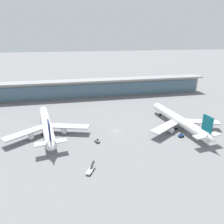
{
  "coord_description": "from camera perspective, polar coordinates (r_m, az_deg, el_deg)",
  "views": [
    {
      "loc": [
        -23.63,
        -103.27,
        51.4
      ],
      "look_at": [
        0.0,
        11.63,
        7.15
      ],
      "focal_mm": 32.99,
      "sensor_mm": 36.0,
      "label": 1
    }
  ],
  "objects": [
    {
      "name": "ground_plane",
      "position": [
        117.75,
        1.14,
        -5.22
      ],
      "size": [
        1200.0,
        1200.0,
        0.0
      ],
      "primitive_type": "plane",
      "color": "slate"
    },
    {
      "name": "airliner_left_stand",
      "position": [
        117.91,
        -17.61,
        -3.59
      ],
      "size": [
        44.32,
        58.25,
        15.56
      ],
      "color": "white",
      "rests_on": "ground"
    },
    {
      "name": "airliner_centre_stand",
      "position": [
        125.2,
        18.2,
        -2.23
      ],
      "size": [
        44.64,
        58.42,
        15.56
      ],
      "color": "white",
      "rests_on": "ground"
    },
    {
      "name": "service_truck_near_nose_white",
      "position": [
        85.42,
        -6.05,
        -15.79
      ],
      "size": [
        4.47,
        6.61,
        2.7
      ],
      "color": "silver",
      "rests_on": "ground"
    },
    {
      "name": "service_truck_under_wing_blue",
      "position": [
        116.55,
        18.59,
        -6.2
      ],
      "size": [
        3.13,
        2.21,
        2.05
      ],
      "color": "#234C9E",
      "rests_on": "ground"
    },
    {
      "name": "service_truck_mid_apron_grey",
      "position": [
        105.63,
        -4.13,
        -7.97
      ],
      "size": [
        2.62,
        3.28,
        2.05
      ],
      "color": "gray",
      "rests_on": "ground"
    },
    {
      "name": "terminal_building",
      "position": [
        182.5,
        -3.87,
        6.82
      ],
      "size": [
        193.33,
        12.8,
        15.2
      ],
      "color": "#9E998E",
      "rests_on": "ground"
    }
  ]
}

